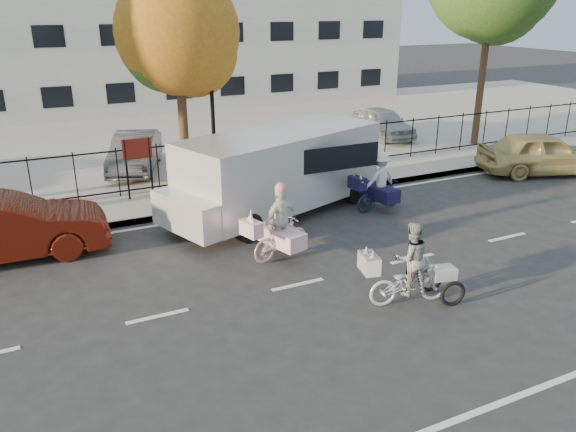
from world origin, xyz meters
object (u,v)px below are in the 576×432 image
gold_sedan (542,153)px  lot_car_c (135,152)px  zebra_trike (410,272)px  white_van (277,169)px  lot_car_d (383,123)px  bull_bike (379,187)px  lamppost (212,93)px  red_sedan (2,228)px  unicorn_bike (280,231)px

gold_sedan → lot_car_c: 14.14m
zebra_trike → white_van: size_ratio=0.28×
lot_car_c → lot_car_d: 10.80m
zebra_trike → gold_sedan: bearing=-48.5°
bull_bike → lot_car_c: size_ratio=0.47×
zebra_trike → gold_sedan: (9.76, 5.42, 0.08)m
lamppost → red_sedan: lamppost is taller
bull_bike → gold_sedan: (7.21, 0.60, 0.06)m
lamppost → unicorn_bike: 5.92m
gold_sedan → lamppost: bearing=93.9°
unicorn_bike → lot_car_c: unicorn_bike is taller
unicorn_bike → zebra_trike: bearing=-171.1°
zebra_trike → bull_bike: zebra_trike is taller
lamppost → white_van: lamppost is taller
white_van → lot_car_d: 10.19m
unicorn_bike → white_van: bearing=-39.5°
bull_bike → lot_car_d: bearing=-43.0°
lot_car_d → red_sedan: bearing=-153.5°
lot_car_d → lot_car_c: bearing=-173.1°
white_van → zebra_trike: bearing=-107.4°
bull_bike → lot_car_c: (-5.56, 6.69, 0.12)m
lamppost → lot_car_d: lamppost is taller
lamppost → zebra_trike: 8.84m
gold_sedan → zebra_trike: bearing=138.3°
zebra_trike → lot_car_c: bearing=27.1°
unicorn_bike → gold_sedan: size_ratio=0.43×
unicorn_bike → red_sedan: bearing=48.8°
white_van → red_sedan: 7.03m
lot_car_d → white_van: bearing=-138.1°
gold_sedan → bull_bike: bearing=114.1°
unicorn_bike → white_van: (1.22, 2.81, 0.60)m
lamppost → gold_sedan: size_ratio=0.99×
lot_car_d → gold_sedan: bearing=-70.3°
lamppost → white_van: 3.30m
lamppost → lot_car_c: (-1.86, 3.08, -2.31)m
lot_car_d → unicorn_bike: bearing=-131.8°
zebra_trike → white_van: bearing=14.3°
unicorn_bike → lot_car_d: size_ratio=0.51×
white_van → unicorn_bike: bearing=-132.7°
bull_bike → gold_sedan: 7.23m
lamppost → lot_car_d: size_ratio=1.17×
zebra_trike → white_van: white_van is taller
white_van → lot_car_c: bearing=97.2°
lamppost → zebra_trike: lamppost is taller
unicorn_bike → gold_sedan: bearing=-93.9°
bull_bike → red_sedan: size_ratio=0.40×
lamppost → gold_sedan: (10.90, -3.00, -2.37)m
bull_bike → white_van: bearing=61.8°
lamppost → white_van: size_ratio=0.61×
zebra_trike → red_sedan: zebra_trike is taller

